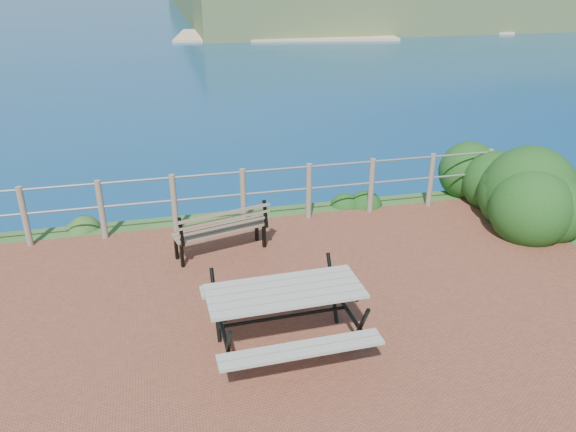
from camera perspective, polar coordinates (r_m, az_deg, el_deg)
ground at (r=6.89m, az=0.16°, el=-12.61°), size 10.00×7.00×0.12m
safety_railing at (r=9.49m, az=-4.58°, el=2.23°), size 9.40×0.10×1.00m
picnic_table at (r=6.55m, az=-0.33°, el=-9.65°), size 1.79×1.54×0.75m
park_bench at (r=8.57m, az=-6.93°, el=-0.64°), size 1.50×0.72×0.82m
shrub_right_front at (r=10.38m, az=24.58°, el=-1.47°), size 1.63×1.63×2.31m
shrub_right_edge at (r=11.57m, az=20.10°, el=1.89°), size 1.24×1.24×1.77m
shrub_lip_west at (r=10.22m, az=-19.90°, el=-1.06°), size 0.67×0.67×0.37m
shrub_lip_east at (r=10.60m, az=6.67°, el=1.23°), size 0.69×0.69×0.40m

